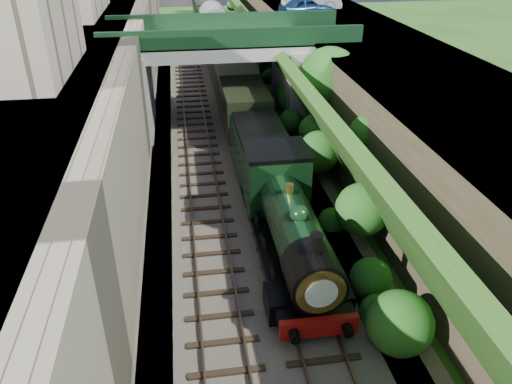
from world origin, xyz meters
TOP-DOWN VIEW (x-y plane):
  - trackbed at (0.00, 20.00)m, footprint 10.00×90.00m
  - retaining_wall at (-5.50, 20.00)m, footprint 1.00×90.00m
  - street_plateau_left at (-9.00, 20.00)m, footprint 6.00×90.00m
  - street_plateau_right at (9.50, 20.00)m, footprint 8.00×90.00m
  - embankment_slope at (4.93, 20.51)m, footprint 4.61×90.00m
  - track_left at (-2.00, 20.00)m, footprint 2.50×90.00m
  - track_right at (1.20, 20.00)m, footprint 2.50×90.00m
  - road_bridge at (0.94, 24.00)m, footprint 16.00×6.40m
  - building_near at (-9.50, 14.00)m, footprint 4.00×8.00m
  - tree at (5.91, 18.67)m, footprint 3.60×3.80m
  - car_blue at (7.11, 29.90)m, footprint 4.58×2.71m
  - car_silver at (8.36, 33.29)m, footprint 4.93×1.93m
  - locomotive at (1.20, 7.75)m, footprint 3.10×10.22m
  - tender at (1.20, 15.11)m, footprint 2.70×6.00m
  - coach_front at (1.20, 27.71)m, footprint 2.90×18.00m
  - coach_middle at (1.20, 46.51)m, footprint 2.90×18.00m
  - coach_rear at (1.20, 65.31)m, footprint 2.90×18.00m

SIDE VIEW (x-z plane):
  - trackbed at x=0.00m, z-range 0.00..0.20m
  - track_left at x=-2.00m, z-range 0.15..0.35m
  - track_right at x=1.20m, z-range 0.15..0.35m
  - tender at x=1.20m, z-range 0.09..3.14m
  - locomotive at x=1.20m, z-range -0.02..3.81m
  - coach_front at x=1.20m, z-range 0.20..3.90m
  - coach_middle at x=1.20m, z-range 0.20..3.90m
  - coach_rear at x=1.20m, z-range 0.20..3.90m
  - embankment_slope at x=4.93m, z-range -0.52..5.84m
  - street_plateau_right at x=9.50m, z-range 0.00..6.25m
  - retaining_wall at x=-5.50m, z-range 0.00..7.00m
  - street_plateau_left at x=-9.00m, z-range 0.00..7.00m
  - road_bridge at x=0.94m, z-range 0.45..7.70m
  - tree at x=5.91m, z-range 1.35..7.95m
  - car_blue at x=7.11m, z-range 6.25..7.71m
  - car_silver at x=8.36m, z-range 6.25..7.85m
  - building_near at x=-9.50m, z-range 7.00..11.00m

